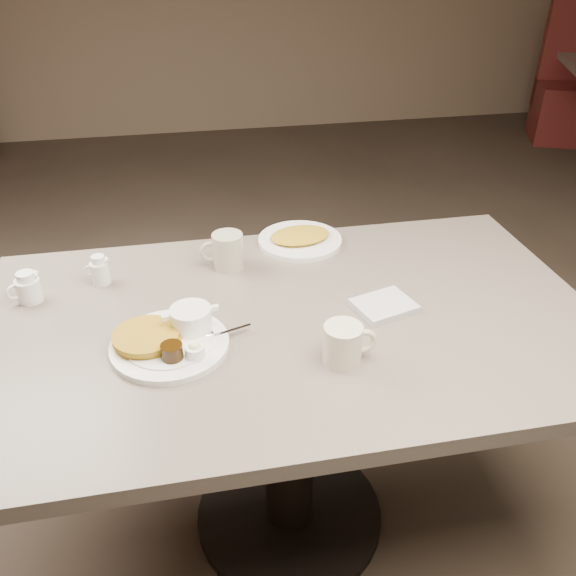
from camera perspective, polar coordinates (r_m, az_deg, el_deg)
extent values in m
cube|color=#4C3F33|center=(1.97, 0.12, -21.31)|extent=(7.00, 8.00, 0.02)
cube|color=slate|center=(1.44, 0.15, -3.45)|extent=(1.50, 0.90, 0.04)
cylinder|color=black|center=(1.67, 0.13, -13.41)|extent=(0.14, 0.14, 0.69)
cylinder|color=black|center=(1.95, 0.12, -20.87)|extent=(0.56, 0.56, 0.03)
cylinder|color=white|center=(1.35, -11.32, -5.41)|extent=(0.31, 0.31, 0.01)
cylinder|color=white|center=(1.35, -11.36, -5.09)|extent=(0.23, 0.23, 0.00)
cylinder|color=#B48919|center=(1.36, -13.33, -4.74)|extent=(0.18, 0.18, 0.01)
cylinder|color=#B48919|center=(1.35, -13.56, -4.48)|extent=(0.17, 0.17, 0.01)
cylinder|color=white|center=(1.37, -9.34, -2.96)|extent=(0.11, 0.11, 0.05)
cube|color=white|center=(1.35, -11.67, -2.80)|extent=(0.02, 0.01, 0.01)
cube|color=white|center=(1.37, -7.16, -1.90)|extent=(0.02, 0.01, 0.01)
ellipsoid|color=white|center=(1.36, -9.89, -2.51)|extent=(0.05, 0.05, 0.03)
ellipsoid|color=white|center=(1.36, -8.78, -2.54)|extent=(0.04, 0.04, 0.02)
cylinder|color=black|center=(1.29, -11.12, -6.08)|extent=(0.05, 0.05, 0.04)
cylinder|color=white|center=(1.29, -8.95, -6.08)|extent=(0.05, 0.05, 0.03)
ellipsoid|color=#FFFEB9|center=(1.28, -9.00, -5.59)|extent=(0.03, 0.03, 0.02)
cube|color=white|center=(1.36, -5.61, -4.15)|extent=(0.10, 0.04, 0.00)
ellipsoid|color=white|center=(1.36, -7.82, -4.38)|extent=(0.04, 0.03, 0.01)
cylinder|color=beige|center=(1.27, 5.28, -5.41)|extent=(0.09, 0.09, 0.09)
cylinder|color=black|center=(1.25, 5.37, -3.95)|extent=(0.07, 0.07, 0.01)
torus|color=beige|center=(1.29, 7.28, -5.12)|extent=(0.06, 0.01, 0.06)
cube|color=silver|center=(1.47, 9.23, -1.72)|extent=(0.17, 0.15, 0.02)
cylinder|color=#B6B49C|center=(1.62, -5.80, 3.57)|extent=(0.09, 0.09, 0.10)
torus|color=#B6B49C|center=(1.62, -7.46, 3.49)|extent=(0.06, 0.02, 0.06)
cylinder|color=white|center=(1.61, -23.70, -0.20)|extent=(0.06, 0.06, 0.06)
cylinder|color=white|center=(1.59, -24.01, 1.02)|extent=(0.05, 0.05, 0.02)
cone|color=white|center=(1.60, -23.15, 1.15)|extent=(0.03, 0.03, 0.02)
torus|color=white|center=(1.61, -24.85, -0.39)|extent=(0.04, 0.02, 0.04)
cylinder|color=white|center=(1.62, -17.63, 1.40)|extent=(0.06, 0.06, 0.06)
cylinder|color=white|center=(1.61, -17.86, 2.63)|extent=(0.04, 0.04, 0.02)
cone|color=white|center=(1.60, -17.20, 2.50)|extent=(0.02, 0.02, 0.02)
torus|color=white|center=(1.63, -18.52, 1.56)|extent=(0.04, 0.01, 0.03)
cylinder|color=white|center=(1.76, 1.16, 4.60)|extent=(0.29, 0.29, 0.01)
ellipsoid|color=gold|center=(1.75, 1.16, 5.11)|extent=(0.20, 0.16, 0.02)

